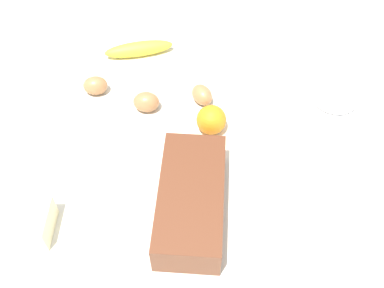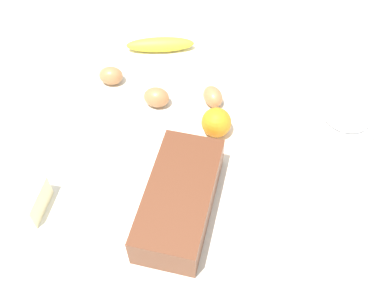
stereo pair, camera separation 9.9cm
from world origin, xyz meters
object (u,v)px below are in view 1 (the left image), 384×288
loaf_pan (191,199)px  egg_loose (202,95)px  butter_block (35,223)px  egg_near_butter (95,85)px  egg_beside_bowl (146,102)px  flour_bowl (333,102)px  orange_fruit (211,120)px  banana (139,49)px

loaf_pan → egg_loose: loaf_pan is taller
butter_block → egg_near_butter: size_ratio=1.45×
egg_beside_bowl → loaf_pan: bearing=-141.3°
butter_block → egg_loose: size_ratio=1.41×
loaf_pan → egg_near_butter: loaf_pan is taller
butter_block → egg_loose: 0.50m
egg_beside_bowl → egg_loose: bearing=-61.1°
butter_block → flour_bowl: bearing=-45.6°
flour_bowl → orange_fruit: (-0.15, 0.27, 0.01)m
flour_bowl → egg_loose: bearing=101.8°
loaf_pan → orange_fruit: loaf_pan is taller
egg_loose → egg_near_butter: bearing=101.0°
flour_bowl → orange_fruit: orange_fruit is taller
loaf_pan → butter_block: bearing=102.9°
butter_block → egg_beside_bowl: 0.39m
orange_fruit → loaf_pan: bearing=-174.4°
butter_block → egg_near_butter: bearing=8.4°
banana → butter_block: (-0.57, -0.01, 0.01)m
egg_near_butter → butter_block: bearing=-171.6°
loaf_pan → orange_fruit: (0.23, 0.02, -0.01)m
banana → egg_near_butter: 0.18m
loaf_pan → egg_beside_bowl: (0.24, 0.19, -0.02)m
butter_block → banana: bearing=0.9°
banana → egg_near_butter: bearing=164.0°
banana → butter_block: butter_block is taller
egg_near_butter → egg_loose: size_ratio=0.98×
egg_beside_bowl → egg_loose: 0.14m
egg_near_butter → flour_bowl: bearing=-78.6°
loaf_pan → butter_block: loaf_pan is taller
orange_fruit → egg_loose: (0.08, 0.05, -0.01)m
orange_fruit → butter_block: 0.45m
egg_loose → orange_fruit: bearing=-150.3°
egg_beside_bowl → flour_bowl: bearing=-73.1°
banana → egg_near_butter: (-0.17, 0.05, 0.00)m
orange_fruit → egg_beside_bowl: bearing=84.4°
banana → egg_beside_bowl: bearing=-153.0°
banana → flour_bowl: bearing=-95.9°
loaf_pan → egg_near_butter: (0.26, 0.34, -0.02)m
banana → egg_near_butter: size_ratio=3.06×
egg_near_butter → egg_loose: 0.27m
banana → orange_fruit: orange_fruit is taller
egg_loose → banana: bearing=61.2°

